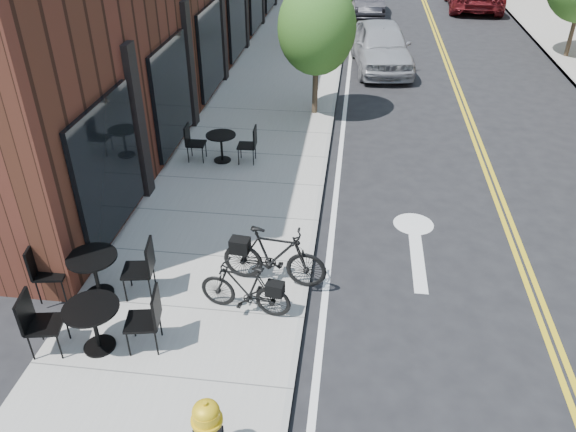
{
  "coord_description": "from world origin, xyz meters",
  "views": [
    {
      "loc": [
        0.6,
        -6.92,
        6.51
      ],
      "look_at": [
        -0.49,
        1.71,
        1.0
      ],
      "focal_mm": 35.0,
      "sensor_mm": 36.0,
      "label": 1
    }
  ],
  "objects_px": {
    "fire_hydrant": "(208,432)",
    "parked_car_b": "(367,0)",
    "bistro_set_a": "(94,321)",
    "parked_car_a": "(381,46)",
    "bicycle_left": "(245,288)",
    "bicycle_right": "(274,256)",
    "bistro_set_c": "(221,144)",
    "bistro_set_b": "(95,270)"
  },
  "relations": [
    {
      "from": "fire_hydrant",
      "to": "parked_car_b",
      "type": "xyz_separation_m",
      "value": [
        1.74,
        25.41,
        0.08
      ]
    },
    {
      "from": "bistro_set_a",
      "to": "parked_car_a",
      "type": "xyz_separation_m",
      "value": [
        4.5,
        15.04,
        0.17
      ]
    },
    {
      "from": "bicycle_left",
      "to": "parked_car_a",
      "type": "xyz_separation_m",
      "value": [
        2.4,
        13.93,
        0.23
      ]
    },
    {
      "from": "bicycle_right",
      "to": "bistro_set_a",
      "type": "height_order",
      "value": "bicycle_right"
    },
    {
      "from": "bistro_set_c",
      "to": "parked_car_a",
      "type": "relative_size",
      "value": 0.36
    },
    {
      "from": "parked_car_b",
      "to": "bicycle_left",
      "type": "bearing_deg",
      "value": -100.02
    },
    {
      "from": "bicycle_left",
      "to": "parked_car_b",
      "type": "bearing_deg",
      "value": -175.27
    },
    {
      "from": "fire_hydrant",
      "to": "bicycle_right",
      "type": "bearing_deg",
      "value": 67.73
    },
    {
      "from": "bicycle_right",
      "to": "parked_car_b",
      "type": "relative_size",
      "value": 0.45
    },
    {
      "from": "parked_car_b",
      "to": "parked_car_a",
      "type": "bearing_deg",
      "value": -91.62
    },
    {
      "from": "bistro_set_c",
      "to": "parked_car_b",
      "type": "height_order",
      "value": "parked_car_b"
    },
    {
      "from": "bistro_set_c",
      "to": "bicycle_left",
      "type": "bearing_deg",
      "value": -75.28
    },
    {
      "from": "bistro_set_b",
      "to": "parked_car_b",
      "type": "xyz_separation_m",
      "value": [
        4.43,
        22.56,
        0.03
      ]
    },
    {
      "from": "fire_hydrant",
      "to": "bistro_set_a",
      "type": "xyz_separation_m",
      "value": [
        -2.17,
        1.64,
        0.04
      ]
    },
    {
      "from": "fire_hydrant",
      "to": "bicycle_right",
      "type": "relative_size",
      "value": 0.55
    },
    {
      "from": "fire_hydrant",
      "to": "parked_car_a",
      "type": "xyz_separation_m",
      "value": [
        2.32,
        16.69,
        0.22
      ]
    },
    {
      "from": "parked_car_a",
      "to": "parked_car_b",
      "type": "distance_m",
      "value": 8.74
    },
    {
      "from": "bistro_set_a",
      "to": "bistro_set_b",
      "type": "distance_m",
      "value": 1.31
    },
    {
      "from": "bistro_set_b",
      "to": "bistro_set_c",
      "type": "distance_m",
      "value": 5.42
    },
    {
      "from": "bicycle_right",
      "to": "bistro_set_a",
      "type": "relative_size",
      "value": 0.94
    },
    {
      "from": "bistro_set_b",
      "to": "bistro_set_c",
      "type": "relative_size",
      "value": 1.16
    },
    {
      "from": "fire_hydrant",
      "to": "parked_car_a",
      "type": "distance_m",
      "value": 16.85
    },
    {
      "from": "fire_hydrant",
      "to": "bistro_set_c",
      "type": "relative_size",
      "value": 0.6
    },
    {
      "from": "bistro_set_b",
      "to": "bicycle_right",
      "type": "bearing_deg",
      "value": 4.11
    },
    {
      "from": "fire_hydrant",
      "to": "bistro_set_a",
      "type": "bearing_deg",
      "value": 125.31
    },
    {
      "from": "fire_hydrant",
      "to": "parked_car_a",
      "type": "bearing_deg",
      "value": 64.49
    },
    {
      "from": "bicycle_left",
      "to": "bistro_set_c",
      "type": "relative_size",
      "value": 0.91
    },
    {
      "from": "fire_hydrant",
      "to": "bistro_set_b",
      "type": "distance_m",
      "value": 3.91
    },
    {
      "from": "bicycle_right",
      "to": "parked_car_a",
      "type": "xyz_separation_m",
      "value": [
        2.03,
        13.12,
        0.14
      ]
    },
    {
      "from": "fire_hydrant",
      "to": "bistro_set_c",
      "type": "height_order",
      "value": "fire_hydrant"
    },
    {
      "from": "fire_hydrant",
      "to": "bistro_set_c",
      "type": "distance_m",
      "value": 8.36
    },
    {
      "from": "bistro_set_a",
      "to": "bistro_set_c",
      "type": "height_order",
      "value": "bistro_set_a"
    },
    {
      "from": "fire_hydrant",
      "to": "bicycle_left",
      "type": "distance_m",
      "value": 2.76
    },
    {
      "from": "bicycle_right",
      "to": "parked_car_b",
      "type": "height_order",
      "value": "parked_car_b"
    },
    {
      "from": "bistro_set_a",
      "to": "bistro_set_c",
      "type": "bearing_deg",
      "value": 75.92
    },
    {
      "from": "bicycle_left",
      "to": "bicycle_right",
      "type": "height_order",
      "value": "bicycle_right"
    },
    {
      "from": "bicycle_left",
      "to": "bistro_set_c",
      "type": "height_order",
      "value": "bicycle_left"
    },
    {
      "from": "fire_hydrant",
      "to": "parked_car_a",
      "type": "relative_size",
      "value": 0.21
    },
    {
      "from": "bistro_set_b",
      "to": "bistro_set_c",
      "type": "xyz_separation_m",
      "value": [
        0.97,
        5.33,
        -0.07
      ]
    },
    {
      "from": "parked_car_a",
      "to": "parked_car_b",
      "type": "xyz_separation_m",
      "value": [
        -0.58,
        8.72,
        -0.14
      ]
    },
    {
      "from": "fire_hydrant",
      "to": "bistro_set_b",
      "type": "relative_size",
      "value": 0.51
    },
    {
      "from": "bistro_set_c",
      "to": "parked_car_b",
      "type": "xyz_separation_m",
      "value": [
        3.46,
        17.23,
        0.09
      ]
    }
  ]
}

